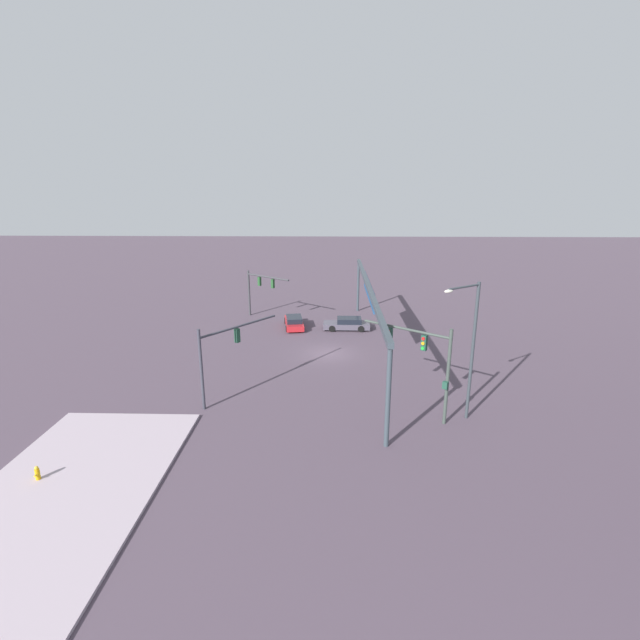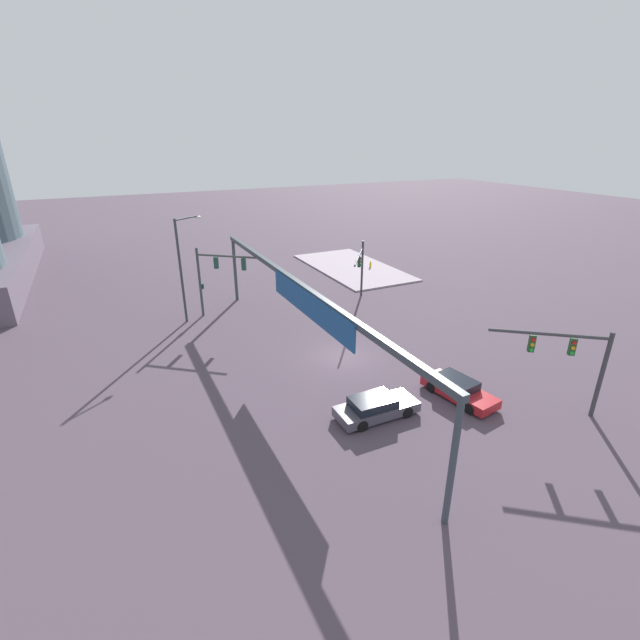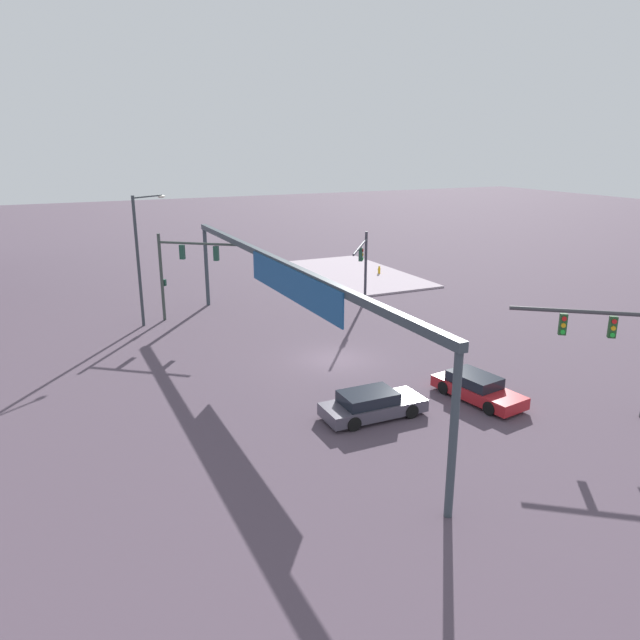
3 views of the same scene
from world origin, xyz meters
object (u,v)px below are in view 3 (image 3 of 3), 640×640
at_px(streetlamp_curved_arm, 141,251).
at_px(sedan_car_waiting_far, 477,388).
at_px(traffic_signal_near_corner, 363,258).
at_px(traffic_signal_opposite_side, 614,338).
at_px(traffic_signal_cross_street, 181,263).
at_px(sedan_car_approaching, 372,405).
at_px(fire_hydrant_on_curb, 379,270).

bearing_deg(streetlamp_curved_arm, sedan_car_waiting_far, -93.01).
relative_size(traffic_signal_near_corner, sedan_car_waiting_far, 1.15).
bearing_deg(traffic_signal_near_corner, traffic_signal_opposite_side, 38.91).
relative_size(traffic_signal_cross_street, sedan_car_waiting_far, 1.25).
xyz_separation_m(traffic_signal_near_corner, sedan_car_approaching, (-16.45, 8.73, -3.10)).
relative_size(traffic_signal_opposite_side, streetlamp_curved_arm, 0.59).
distance_m(traffic_signal_near_corner, sedan_car_approaching, 18.88).
xyz_separation_m(traffic_signal_cross_street, streetlamp_curved_arm, (0.34, 2.46, 0.94)).
bearing_deg(sedan_car_waiting_far, traffic_signal_near_corner, 160.45).
relative_size(traffic_signal_near_corner, traffic_signal_opposite_side, 1.09).
height_order(traffic_signal_cross_street, fire_hydrant_on_curb, traffic_signal_cross_street).
height_order(traffic_signal_opposite_side, sedan_car_approaching, traffic_signal_opposite_side).
bearing_deg(traffic_signal_cross_street, streetlamp_curved_arm, -149.85).
distance_m(sedan_car_waiting_far, fire_hydrant_on_curb, 28.05).
xyz_separation_m(traffic_signal_opposite_side, fire_hydrant_on_curb, (29.86, -6.10, -3.10)).
bearing_deg(fire_hydrant_on_curb, sedan_car_approaching, 148.58).
bearing_deg(traffic_signal_near_corner, streetlamp_curved_arm, -61.87).
xyz_separation_m(traffic_signal_opposite_side, traffic_signal_cross_street, (22.65, 13.60, 0.45)).
height_order(streetlamp_curved_arm, fire_hydrant_on_curb, streetlamp_curved_arm).
bearing_deg(fire_hydrant_on_curb, sedan_car_waiting_far, 158.66).
relative_size(streetlamp_curved_arm, sedan_car_approaching, 1.83).
bearing_deg(sedan_car_waiting_far, streetlamp_curved_arm, -156.75).
relative_size(traffic_signal_opposite_side, fire_hydrant_on_curb, 7.15).
distance_m(streetlamp_curved_arm, sedan_car_approaching, 20.32).
height_order(sedan_car_waiting_far, fire_hydrant_on_curb, sedan_car_waiting_far).
height_order(traffic_signal_opposite_side, streetlamp_curved_arm, streetlamp_curved_arm).
distance_m(traffic_signal_near_corner, sedan_car_waiting_far, 17.56).
relative_size(traffic_signal_near_corner, traffic_signal_cross_street, 0.93).
relative_size(traffic_signal_opposite_side, sedan_car_waiting_far, 1.06).
bearing_deg(traffic_signal_cross_street, traffic_signal_near_corner, 29.42).
xyz_separation_m(streetlamp_curved_arm, sedan_car_approaching, (-18.74, -6.52, -4.41)).
xyz_separation_m(traffic_signal_near_corner, traffic_signal_cross_street, (1.95, 12.79, 0.37)).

